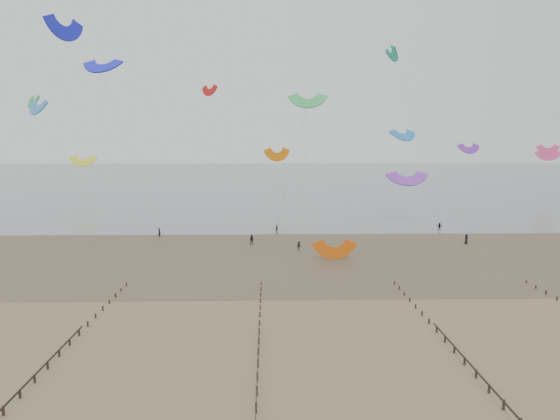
{
  "coord_description": "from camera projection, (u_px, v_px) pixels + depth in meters",
  "views": [
    {
      "loc": [
        4.84,
        -59.19,
        19.71
      ],
      "look_at": [
        6.9,
        28.0,
        8.0
      ],
      "focal_mm": 35.0,
      "sensor_mm": 36.0,
      "label": 1
    }
  ],
  "objects": [
    {
      "name": "ground",
      "position": [
        224.0,
        314.0,
        61.16
      ],
      "size": [
        500.0,
        500.0,
        0.0
      ],
      "primitive_type": "plane",
      "color": "brown",
      "rests_on": "ground"
    },
    {
      "name": "kitesurfers",
      "position": [
        373.0,
        233.0,
        107.44
      ],
      "size": [
        148.61,
        22.65,
        1.89
      ],
      "color": "black",
      "rests_on": "ground"
    },
    {
      "name": "groynes",
      "position": [
        257.0,
        387.0,
        42.31
      ],
      "size": [
        72.16,
        50.16,
        1.0
      ],
      "color": "black",
      "rests_on": "ground"
    },
    {
      "name": "kites_airborne",
      "position": [
        200.0,
        130.0,
        143.69
      ],
      "size": [
        231.53,
        117.72,
        33.69
      ],
      "color": "#A6166D",
      "rests_on": "ground"
    },
    {
      "name": "grounded_kite",
      "position": [
        334.0,
        259.0,
        88.94
      ],
      "size": [
        6.31,
        5.02,
        3.36
      ],
      "primitive_type": null,
      "rotation": [
        1.54,
        0.0,
        0.04
      ],
      "color": "#DE590E",
      "rests_on": "ground"
    },
    {
      "name": "kitesurfer_lead",
      "position": [
        159.0,
        233.0,
        107.81
      ],
      "size": [
        0.81,
        0.8,
        1.89
      ],
      "primitive_type": "imported",
      "rotation": [
        0.0,
        0.0,
        2.38
      ],
      "color": "black",
      "rests_on": "ground"
    },
    {
      "name": "sea_and_shore",
      "position": [
        216.0,
        251.0,
        95.15
      ],
      "size": [
        500.0,
        665.0,
        0.03
      ],
      "color": "#475654",
      "rests_on": "ground"
    }
  ]
}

